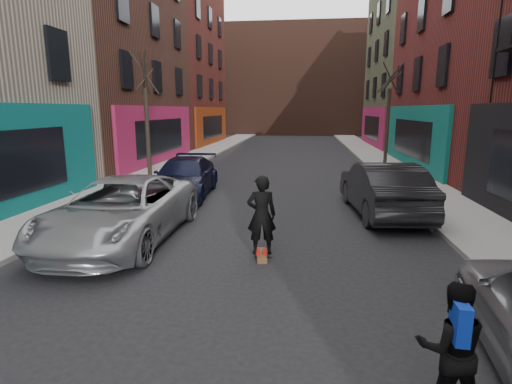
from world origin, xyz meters
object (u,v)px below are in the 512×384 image
(skateboard, at_px, (261,255))
(pedestrian, at_px, (451,348))
(parked_right_end, at_px, (382,188))
(parked_left_end, at_px, (184,177))
(tree_right_far, at_px, (388,105))
(parked_left_far, at_px, (122,210))
(skateboarder, at_px, (262,215))
(tree_left_far, at_px, (146,108))

(skateboard, height_order, pedestrian, pedestrian)
(parked_right_end, relative_size, skateboard, 6.39)
(parked_left_end, bearing_deg, tree_right_far, 43.07)
(parked_right_end, distance_m, skateboard, 5.52)
(parked_left_far, height_order, parked_right_end, parked_right_end)
(tree_right_far, height_order, skateboarder, tree_right_far)
(parked_right_end, relative_size, skateboarder, 2.85)
(parked_left_far, relative_size, parked_left_end, 1.13)
(parked_left_far, bearing_deg, skateboard, -12.66)
(parked_left_end, height_order, pedestrian, pedestrian)
(skateboarder, distance_m, pedestrian, 5.11)
(parked_left_end, distance_m, skateboarder, 7.16)
(tree_right_far, xyz_separation_m, skateboard, (-5.74, -16.17, -3.48))
(pedestrian, bearing_deg, parked_right_end, -92.40)
(tree_right_far, bearing_deg, tree_left_far, -154.18)
(parked_left_end, xyz_separation_m, pedestrian, (6.20, -10.58, 0.04))
(parked_left_far, bearing_deg, parked_right_end, 25.81)
(parked_left_far, relative_size, parked_right_end, 1.12)
(tree_left_far, distance_m, pedestrian, 17.46)
(parked_right_end, bearing_deg, pedestrian, 78.92)
(parked_right_end, bearing_deg, parked_left_far, 20.75)
(tree_left_far, xyz_separation_m, parked_left_far, (3.00, -9.38, -2.58))
(skateboarder, bearing_deg, pedestrian, 110.84)
(parked_left_far, relative_size, skateboarder, 3.19)
(skateboarder, height_order, pedestrian, skateboarder)
(parked_right_end, distance_m, skateboarder, 5.46)
(skateboarder, bearing_deg, parked_right_end, -137.58)
(skateboard, bearing_deg, parked_right_end, 42.42)
(tree_right_far, relative_size, parked_right_end, 1.33)
(parked_right_end, relative_size, pedestrian, 3.33)
(skateboard, xyz_separation_m, pedestrian, (2.54, -4.43, 0.73))
(tree_left_far, height_order, skateboard, tree_left_far)
(tree_left_far, bearing_deg, parked_left_far, -72.26)
(tree_left_far, bearing_deg, pedestrian, -57.80)
(parked_right_end, height_order, skateboarder, skateboarder)
(tree_left_far, relative_size, skateboarder, 3.62)
(parked_left_end, distance_m, parked_right_end, 7.31)
(parked_left_end, height_order, parked_right_end, parked_right_end)
(parked_left_far, xyz_separation_m, skateboarder, (3.66, -0.80, 0.20))
(skateboard, distance_m, pedestrian, 5.16)
(parked_left_end, distance_m, skateboard, 7.19)
(parked_left_end, relative_size, skateboard, 6.33)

